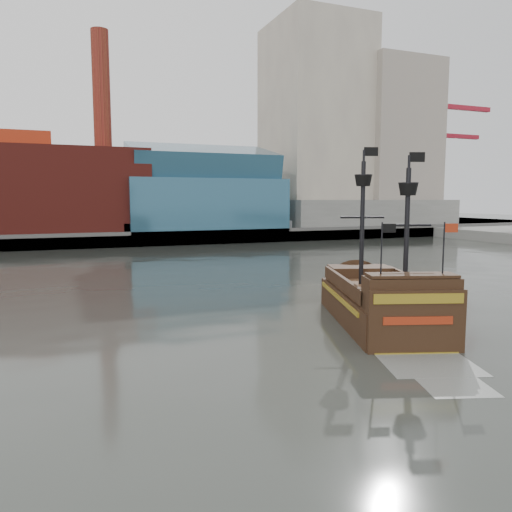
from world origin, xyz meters
name	(u,v)px	position (x,y,z in m)	size (l,w,h in m)	color
ground	(360,337)	(0.00, 0.00, 0.00)	(400.00, 400.00, 0.00)	#282B25
promenade_far	(135,230)	(0.00, 92.00, 1.00)	(220.00, 60.00, 2.00)	slate
seawall	(160,239)	(0.00, 62.50, 1.30)	(220.00, 1.00, 2.60)	#4C4C49
skyline	(162,123)	(5.21, 84.56, 24.55)	(149.00, 45.00, 62.00)	brown
crane_a	(439,158)	(78.63, 82.00, 19.11)	(22.50, 4.00, 32.25)	slate
crane_b	(441,173)	(88.23, 92.00, 15.57)	(19.10, 4.00, 26.25)	slate
pirate_ship	(381,307)	(3.04, 2.16, 1.15)	(10.15, 17.60, 12.64)	black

